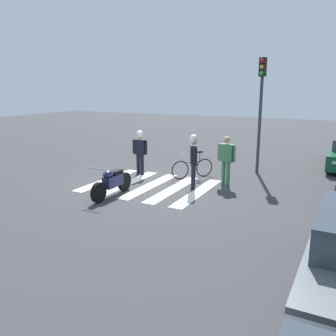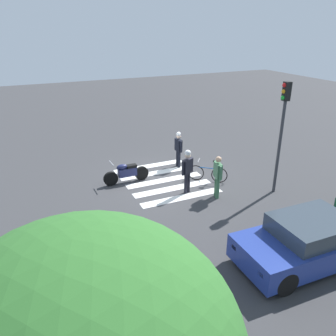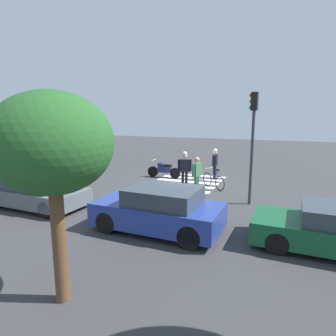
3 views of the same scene
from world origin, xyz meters
The scene contains 10 objects.
ground_plane centered at (0.00, 0.00, 0.00)m, with size 60.00×60.00×0.00m, color #38383A.
police_motorcycle centered at (1.58, -0.47, 0.45)m, with size 2.03×0.62×1.03m.
leaning_bicycle centered at (-1.69, 0.89, 0.39)m, with size 1.37×1.13×1.01m.
officer_on_foot centered at (-1.25, -1.16, 1.01)m, with size 0.23×0.66×1.75m.
officer_by_motorcycle centered at (-0.37, 1.47, 1.08)m, with size 0.63×0.40×1.85m.
pedestrian_bystander centered at (-1.25, 2.33, 1.00)m, with size 0.30×0.68×1.74m.
crosswalk_stripes centered at (0.00, 0.00, 0.00)m, with size 3.51×4.05×0.01m.
car_blue_hatchback centered at (-1.41, 6.82, 0.68)m, with size 4.01×1.97×1.40m.
car_grey_coupe centered at (4.13, 6.48, 0.64)m, with size 4.33×1.95×1.35m.
traffic_light_pole centered at (-3.67, 2.87, 2.98)m, with size 0.34×0.26×4.47m.
Camera 2 is at (5.57, 12.67, 6.43)m, focal length 36.74 mm.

